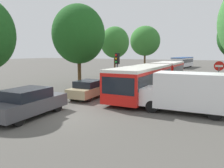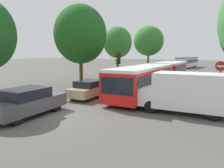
{
  "view_description": "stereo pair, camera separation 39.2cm",
  "coord_description": "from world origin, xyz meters",
  "px_view_note": "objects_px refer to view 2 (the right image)",
  "views": [
    {
      "loc": [
        7.49,
        -8.99,
        3.43
      ],
      "look_at": [
        0.2,
        4.72,
        1.2
      ],
      "focal_mm": 35.0,
      "sensor_mm": 36.0,
      "label": 1
    },
    {
      "loc": [
        7.84,
        -8.8,
        3.43
      ],
      "look_at": [
        0.2,
        4.72,
        1.2
      ],
      "focal_mm": 35.0,
      "sensor_mm": 36.0,
      "label": 2
    }
  ],
  "objects_px": {
    "city_bus_rear": "(187,62)",
    "queued_car_black": "(170,68)",
    "articulated_bus": "(157,75)",
    "tree_left_mid": "(80,36)",
    "queued_car_white": "(147,75)",
    "queued_car_graphite": "(27,102)",
    "no_entry_sign": "(220,74)",
    "traffic_light": "(118,64)",
    "queued_car_green": "(124,79)",
    "queued_car_silver": "(159,71)",
    "tree_left_distant": "(149,41)",
    "queued_car_tan": "(89,89)",
    "tree_left_far": "(118,42)",
    "white_van": "(187,92)"
  },
  "relations": [
    {
      "from": "city_bus_rear",
      "to": "queued_car_black",
      "type": "height_order",
      "value": "city_bus_rear"
    },
    {
      "from": "articulated_bus",
      "to": "tree_left_mid",
      "type": "height_order",
      "value": "tree_left_mid"
    },
    {
      "from": "articulated_bus",
      "to": "queued_car_white",
      "type": "distance_m",
      "value": 7.6
    },
    {
      "from": "queued_car_graphite",
      "to": "queued_car_black",
      "type": "relative_size",
      "value": 1.03
    },
    {
      "from": "queued_car_graphite",
      "to": "tree_left_mid",
      "type": "xyz_separation_m",
      "value": [
        -3.78,
        9.77,
        4.3
      ]
    },
    {
      "from": "no_entry_sign",
      "to": "tree_left_mid",
      "type": "bearing_deg",
      "value": -90.3
    },
    {
      "from": "articulated_bus",
      "to": "traffic_light",
      "type": "bearing_deg",
      "value": -37.95
    },
    {
      "from": "queued_car_green",
      "to": "queued_car_white",
      "type": "xyz_separation_m",
      "value": [
        0.17,
        5.97,
        -0.03
      ]
    },
    {
      "from": "city_bus_rear",
      "to": "queued_car_silver",
      "type": "bearing_deg",
      "value": -176.82
    },
    {
      "from": "queued_car_black",
      "to": "tree_left_distant",
      "type": "relative_size",
      "value": 0.55
    },
    {
      "from": "queued_car_tan",
      "to": "traffic_light",
      "type": "bearing_deg",
      "value": -25.42
    },
    {
      "from": "queued_car_white",
      "to": "tree_left_far",
      "type": "bearing_deg",
      "value": 79.26
    },
    {
      "from": "articulated_bus",
      "to": "white_van",
      "type": "distance_m",
      "value": 7.68
    },
    {
      "from": "queued_car_silver",
      "to": "tree_left_far",
      "type": "relative_size",
      "value": 0.65
    },
    {
      "from": "queued_car_tan",
      "to": "no_entry_sign",
      "type": "relative_size",
      "value": 1.41
    },
    {
      "from": "queued_car_silver",
      "to": "no_entry_sign",
      "type": "relative_size",
      "value": 1.59
    },
    {
      "from": "no_entry_sign",
      "to": "tree_left_distant",
      "type": "relative_size",
      "value": 0.35
    },
    {
      "from": "queued_car_white",
      "to": "queued_car_green",
      "type": "bearing_deg",
      "value": 175.26
    },
    {
      "from": "tree_left_mid",
      "to": "white_van",
      "type": "bearing_deg",
      "value": -23.76
    },
    {
      "from": "queued_car_white",
      "to": "queued_car_silver",
      "type": "relative_size",
      "value": 0.92
    },
    {
      "from": "queued_car_white",
      "to": "queued_car_silver",
      "type": "height_order",
      "value": "queued_car_silver"
    },
    {
      "from": "tree_left_far",
      "to": "tree_left_distant",
      "type": "bearing_deg",
      "value": 85.08
    },
    {
      "from": "queued_car_graphite",
      "to": "tree_left_mid",
      "type": "height_order",
      "value": "tree_left_mid"
    },
    {
      "from": "queued_car_green",
      "to": "white_van",
      "type": "xyz_separation_m",
      "value": [
        7.58,
        -7.35,
        0.51
      ]
    },
    {
      "from": "no_entry_sign",
      "to": "tree_left_mid",
      "type": "height_order",
      "value": "tree_left_mid"
    },
    {
      "from": "queued_car_green",
      "to": "no_entry_sign",
      "type": "bearing_deg",
      "value": -108.47
    },
    {
      "from": "queued_car_white",
      "to": "tree_left_distant",
      "type": "xyz_separation_m",
      "value": [
        -3.65,
        10.4,
        4.74
      ]
    },
    {
      "from": "queued_car_green",
      "to": "tree_left_mid",
      "type": "distance_m",
      "value": 6.18
    },
    {
      "from": "queued_car_green",
      "to": "tree_left_mid",
      "type": "bearing_deg",
      "value": 119.78
    },
    {
      "from": "queued_car_tan",
      "to": "city_bus_rear",
      "type": "bearing_deg",
      "value": -2.93
    },
    {
      "from": "queued_car_black",
      "to": "city_bus_rear",
      "type": "bearing_deg",
      "value": -3.03
    },
    {
      "from": "queued_car_silver",
      "to": "tree_left_distant",
      "type": "bearing_deg",
      "value": 33.02
    },
    {
      "from": "queued_car_tan",
      "to": "traffic_light",
      "type": "relative_size",
      "value": 1.17
    },
    {
      "from": "white_van",
      "to": "queued_car_graphite",
      "type": "bearing_deg",
      "value": 29.83
    },
    {
      "from": "queued_car_green",
      "to": "queued_car_graphite",
      "type": "bearing_deg",
      "value": 177.3
    },
    {
      "from": "articulated_bus",
      "to": "queued_car_green",
      "type": "relative_size",
      "value": 3.8
    },
    {
      "from": "traffic_light",
      "to": "no_entry_sign",
      "type": "xyz_separation_m",
      "value": [
        7.61,
        1.42,
        -0.62
      ]
    },
    {
      "from": "tree_left_mid",
      "to": "queued_car_black",
      "type": "bearing_deg",
      "value": 79.22
    },
    {
      "from": "tree_left_distant",
      "to": "white_van",
      "type": "bearing_deg",
      "value": -65.02
    },
    {
      "from": "white_van",
      "to": "traffic_light",
      "type": "distance_m",
      "value": 7.29
    },
    {
      "from": "queued_car_green",
      "to": "tree_left_far",
      "type": "relative_size",
      "value": 0.61
    },
    {
      "from": "queued_car_green",
      "to": "traffic_light",
      "type": "height_order",
      "value": "traffic_light"
    },
    {
      "from": "white_van",
      "to": "tree_left_mid",
      "type": "xyz_separation_m",
      "value": [
        -11.28,
        4.97,
        3.83
      ]
    },
    {
      "from": "queued_car_green",
      "to": "white_van",
      "type": "bearing_deg",
      "value": -137.2
    },
    {
      "from": "no_entry_sign",
      "to": "tree_left_mid",
      "type": "relative_size",
      "value": 0.35
    },
    {
      "from": "queued_car_black",
      "to": "tree_left_mid",
      "type": "distance_m",
      "value": 20.91
    },
    {
      "from": "queued_car_black",
      "to": "white_van",
      "type": "xyz_separation_m",
      "value": [
        7.45,
        -25.07,
        0.49
      ]
    },
    {
      "from": "queued_car_green",
      "to": "tree_left_distant",
      "type": "xyz_separation_m",
      "value": [
        -3.47,
        16.38,
        4.71
      ]
    },
    {
      "from": "queued_car_tan",
      "to": "queued_car_green",
      "type": "height_order",
      "value": "queued_car_green"
    },
    {
      "from": "queued_car_green",
      "to": "tree_left_mid",
      "type": "xyz_separation_m",
      "value": [
        -3.7,
        -2.39,
        4.34
      ]
    }
  ]
}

